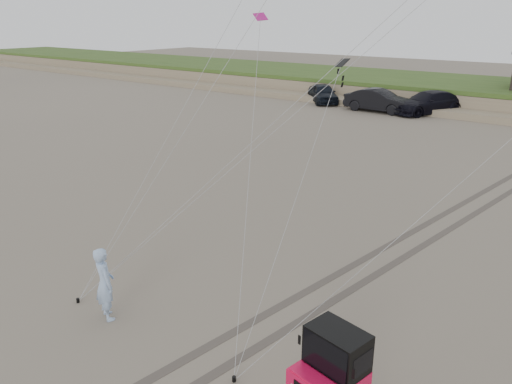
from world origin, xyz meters
TOP-DOWN VIEW (x-y plane):
  - ground at (0.00, 0.00)m, footprint 160.00×160.00m
  - truck_a at (-14.48, 30.28)m, footprint 4.59×4.63m
  - truck_b at (-8.97, 29.27)m, footprint 5.23×1.90m
  - truck_c at (-5.64, 30.70)m, footprint 4.86×6.21m
  - man at (-2.28, -0.70)m, footprint 0.79×0.66m
  - stake_main at (-3.44, -0.78)m, footprint 0.08×0.08m
  - stake_aux at (1.65, -0.57)m, footprint 0.08×0.08m
  - tire_tracks at (2.00, 8.00)m, footprint 5.22×29.74m

SIDE VIEW (x-z plane):
  - ground at x=0.00m, z-range 0.00..0.00m
  - tire_tracks at x=2.00m, z-range 0.00..0.01m
  - stake_main at x=-3.44m, z-range 0.00..0.12m
  - stake_aux at x=1.65m, z-range 0.00..0.12m
  - truck_a at x=-14.48m, z-range 0.00..1.58m
  - truck_c at x=-5.64m, z-range 0.00..1.68m
  - truck_b at x=-8.97m, z-range 0.00..1.72m
  - man at x=-2.28m, z-range 0.00..1.87m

